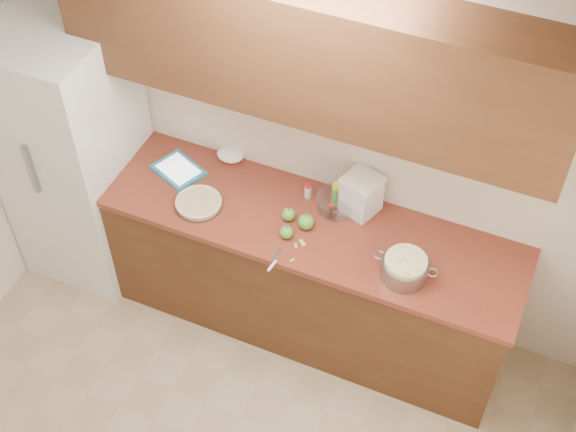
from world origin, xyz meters
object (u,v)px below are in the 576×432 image
at_px(colander, 405,268).
at_px(flour_canister, 361,194).
at_px(tablet, 178,170).
at_px(pie, 199,203).

bearing_deg(colander, flour_canister, 136.45).
height_order(colander, tablet, colander).
relative_size(colander, flour_canister, 1.40).
xyz_separation_m(flour_canister, tablet, (-1.09, -0.14, -0.11)).
distance_m(pie, colander, 1.23).
relative_size(colander, tablet, 1.01).
bearing_deg(pie, flour_canister, 21.87).
distance_m(pie, flour_canister, 0.92).
distance_m(colander, flour_canister, 0.52).
bearing_deg(flour_canister, colander, -43.55).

